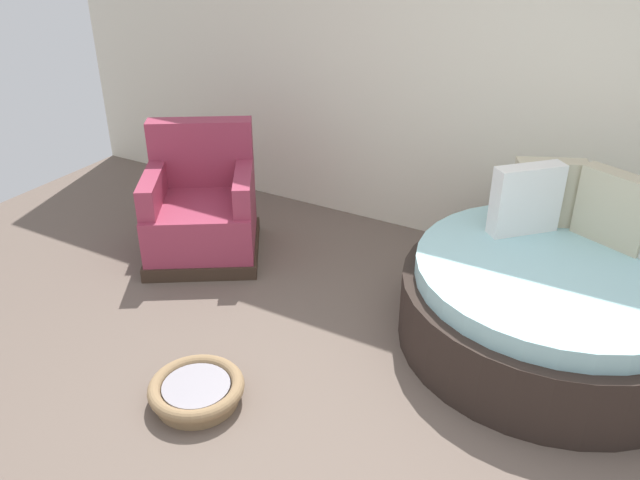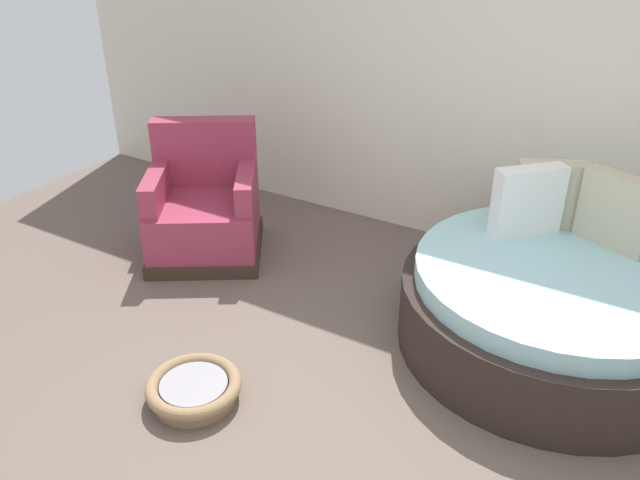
{
  "view_description": "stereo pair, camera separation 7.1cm",
  "coord_description": "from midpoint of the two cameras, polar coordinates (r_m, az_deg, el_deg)",
  "views": [
    {
      "loc": [
        0.96,
        -2.13,
        2.4
      ],
      "look_at": [
        -0.73,
        0.85,
        0.55
      ],
      "focal_mm": 36.4,
      "sensor_mm": 36.0,
      "label": 1
    },
    {
      "loc": [
        1.02,
        -2.1,
        2.4
      ],
      "look_at": [
        -0.73,
        0.85,
        0.55
      ],
      "focal_mm": 36.4,
      "sensor_mm": 36.0,
      "label": 2
    }
  ],
  "objects": [
    {
      "name": "ground_plane",
      "position": [
        3.36,
        4.06,
        -17.66
      ],
      "size": [
        8.0,
        8.0,
        0.02
      ],
      "primitive_type": "cube",
      "color": "#66564C"
    },
    {
      "name": "red_armchair",
      "position": [
        4.85,
        -9.67,
        2.62
      ],
      "size": [
        1.1,
        1.1,
        0.94
      ],
      "color": "#38281E",
      "rests_on": "ground_plane"
    },
    {
      "name": "back_wall",
      "position": [
        4.68,
        18.35,
        14.62
      ],
      "size": [
        8.0,
        0.12,
        2.8
      ],
      "primitive_type": "cube",
      "color": "silver",
      "rests_on": "ground_plane"
    },
    {
      "name": "pet_basket",
      "position": [
        3.59,
        -10.44,
        -12.74
      ],
      "size": [
        0.51,
        0.51,
        0.13
      ],
      "color": "#8E704C",
      "rests_on": "ground_plane"
    },
    {
      "name": "round_daybed",
      "position": [
        4.05,
        20.44,
        -5.13
      ],
      "size": [
        1.78,
        1.78,
        0.98
      ],
      "color": "#2D231E",
      "rests_on": "ground_plane"
    }
  ]
}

